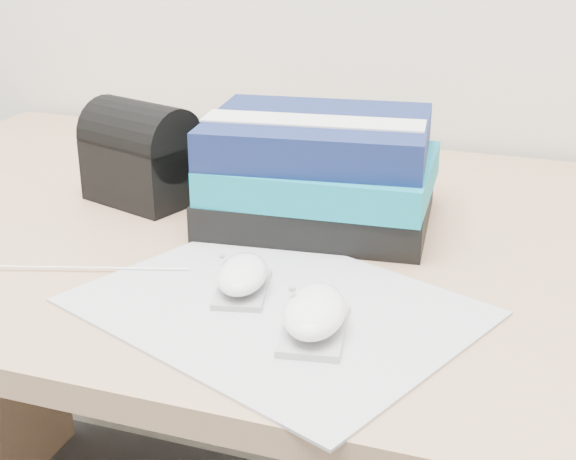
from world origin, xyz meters
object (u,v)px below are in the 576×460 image
(desk, at_px, (386,377))
(book_stack, at_px, (320,171))
(mouse_front, at_px, (315,314))
(pouch, at_px, (141,153))
(mouse_rear, at_px, (242,276))

(desk, distance_m, book_stack, 0.32)
(mouse_front, distance_m, pouch, 0.43)
(mouse_front, bearing_deg, pouch, 139.79)
(book_stack, height_order, pouch, same)
(desk, height_order, book_stack, book_stack)
(mouse_front, bearing_deg, mouse_rear, 148.95)
(mouse_rear, distance_m, pouch, 0.33)
(mouse_rear, distance_m, mouse_front, 0.11)
(desk, distance_m, pouch, 0.45)
(book_stack, relative_size, pouch, 1.79)
(desk, relative_size, book_stack, 5.41)
(mouse_front, bearing_deg, book_stack, 106.17)
(mouse_front, xyz_separation_m, book_stack, (-0.08, 0.28, 0.04))
(mouse_front, height_order, book_stack, book_stack)
(desk, height_order, mouse_rear, mouse_rear)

